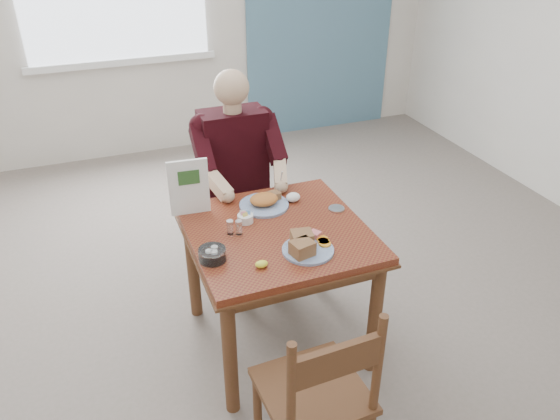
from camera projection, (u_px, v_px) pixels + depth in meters
name	position (u px, v px, depth m)	size (l,w,h in m)	color
floor	(278.00, 338.00, 3.19)	(6.00, 6.00, 0.00)	#6C6257
wall_back	(160.00, 4.00, 4.92)	(5.50, 5.50, 0.00)	silver
lemon_wedge	(262.00, 264.00, 2.52)	(0.06, 0.04, 0.03)	yellow
napkin	(293.00, 197.00, 3.06)	(0.08, 0.07, 0.05)	white
metal_dish	(336.00, 209.00, 2.99)	(0.09, 0.09, 0.01)	silver
table	(278.00, 247.00, 2.87)	(0.92, 0.92, 0.75)	brown
chair_far	(235.00, 204.00, 3.60)	(0.42, 0.42, 0.95)	#5B301D
chair_near	(318.00, 396.00, 2.22)	(0.44, 0.44, 0.95)	#5B301D
diner	(237.00, 164.00, 3.36)	(0.53, 0.56, 1.39)	gray
near_plate	(305.00, 246.00, 2.63)	(0.28, 0.27, 0.08)	white
far_plate	(265.00, 202.00, 3.02)	(0.33, 0.33, 0.07)	white
caddy	(245.00, 218.00, 2.87)	(0.11, 0.11, 0.06)	white
shakers	(235.00, 227.00, 2.76)	(0.09, 0.06, 0.08)	white
creamer	(212.00, 254.00, 2.57)	(0.16, 0.16, 0.06)	white
menu	(189.00, 187.00, 2.89)	(0.21, 0.03, 0.31)	white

